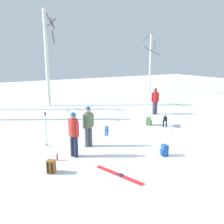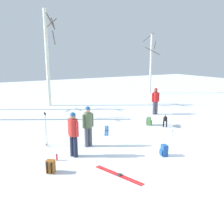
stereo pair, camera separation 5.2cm
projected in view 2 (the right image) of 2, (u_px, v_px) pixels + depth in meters
name	position (u px, v px, depth m)	size (l,w,h in m)	color
ground_plane	(157.00, 146.00, 10.52)	(60.00, 60.00, 0.00)	white
person_0	(73.00, 132.00, 9.18)	(0.34, 0.48, 1.72)	#1E2338
person_1	(88.00, 124.00, 10.22)	(0.52, 0.34, 1.72)	#4C4C56
person_2	(155.00, 99.00, 15.88)	(0.51, 0.34, 1.72)	#4C4C56
dog	(165.00, 119.00, 13.28)	(0.64, 0.69, 0.57)	black
ski_pair_lying_0	(106.00, 130.00, 12.59)	(0.97, 1.57, 0.05)	blue
ski_pair_lying_1	(118.00, 175.00, 7.92)	(0.76, 1.85, 0.05)	red
ski_poles_0	(46.00, 129.00, 10.24)	(0.07, 0.26, 1.47)	#B2B2BC
backpack_0	(164.00, 150.00, 9.40)	(0.32, 0.30, 0.44)	#1E4C99
backpack_1	(149.00, 121.00, 13.53)	(0.35, 0.34, 0.44)	#4C7F3F
backpack_2	(51.00, 167.00, 8.05)	(0.34, 0.35, 0.44)	#99591E
water_bottle_0	(172.00, 133.00, 11.71)	(0.07, 0.07, 0.28)	silver
water_bottle_1	(57.00, 157.00, 9.01)	(0.06, 0.06, 0.25)	red
birch_tree_2	(48.00, 56.00, 18.11)	(0.99, 1.63, 6.95)	silver
birch_tree_3	(151.00, 63.00, 24.38)	(1.65, 1.67, 5.91)	silver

